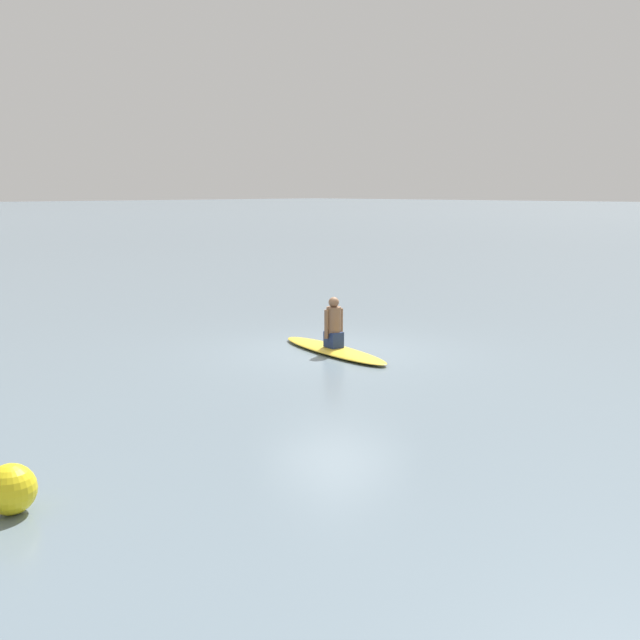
# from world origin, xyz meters

# --- Properties ---
(ground_plane) EXTENTS (400.00, 400.00, 0.00)m
(ground_plane) POSITION_xyz_m (0.00, 0.00, 0.00)
(ground_plane) COLOR slate
(surfboard) EXTENTS (3.39, 1.34, 0.12)m
(surfboard) POSITION_xyz_m (0.01, -0.09, 0.06)
(surfboard) COLOR gold
(surfboard) RESTS_ON ground
(person_paddler) EXTENTS (0.39, 0.46, 1.04)m
(person_paddler) POSITION_xyz_m (0.01, -0.09, 0.59)
(person_paddler) COLOR navy
(person_paddler) RESTS_ON surfboard
(buoy_marker) EXTENTS (0.53, 0.53, 0.53)m
(buoy_marker) POSITION_xyz_m (3.05, -8.11, 0.26)
(buoy_marker) COLOR yellow
(buoy_marker) RESTS_ON ground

